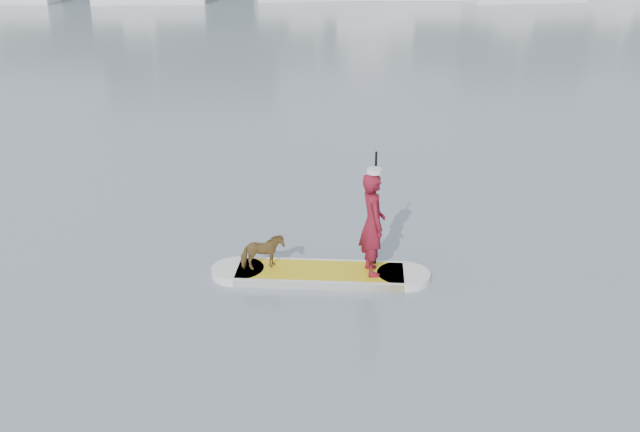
{
  "coord_description": "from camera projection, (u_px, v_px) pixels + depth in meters",
  "views": [
    {
      "loc": [
        -1.75,
        -7.23,
        4.91
      ],
      "look_at": [
        -1.35,
        2.35,
        1.0
      ],
      "focal_mm": 40.0,
      "sensor_mm": 36.0,
      "label": 1
    }
  ],
  "objects": [
    {
      "name": "paddler",
      "position": [
        373.0,
        224.0,
        10.34
      ],
      "size": [
        0.45,
        0.61,
        1.55
      ],
      "primitive_type": "imported",
      "rotation": [
        0.0,
        0.0,
        1.72
      ],
      "color": "maroon",
      "rests_on": "paddleboard"
    },
    {
      "name": "paddle",
      "position": [
        374.0,
        223.0,
        10.65
      ],
      "size": [
        0.1,
        0.3,
        2.0
      ],
      "rotation": [
        0.0,
        0.0,
        -0.11
      ],
      "color": "black",
      "rests_on": "ground"
    },
    {
      "name": "white_cap",
      "position": [
        374.0,
        171.0,
        10.04
      ],
      "size": [
        0.22,
        0.22,
        0.07
      ],
      "primitive_type": "cylinder",
      "color": "silver",
      "rests_on": "paddler"
    },
    {
      "name": "dog",
      "position": [
        262.0,
        252.0,
        10.64
      ],
      "size": [
        0.69,
        0.46,
        0.54
      ],
      "primitive_type": "imported",
      "rotation": [
        0.0,
        0.0,
        1.86
      ],
      "color": "brown",
      "rests_on": "paddleboard"
    },
    {
      "name": "paddleboard",
      "position": [
        320.0,
        274.0,
        10.71
      ],
      "size": [
        3.28,
        1.07,
        0.12
      ],
      "rotation": [
        0.0,
        0.0,
        -0.11
      ],
      "color": "yellow",
      "rests_on": "ground"
    },
    {
      "name": "ground",
      "position": [
        440.0,
        364.0,
        8.61
      ],
      "size": [
        140.0,
        140.0,
        0.0
      ],
      "primitive_type": "plane",
      "color": "slate",
      "rests_on": "ground"
    }
  ]
}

